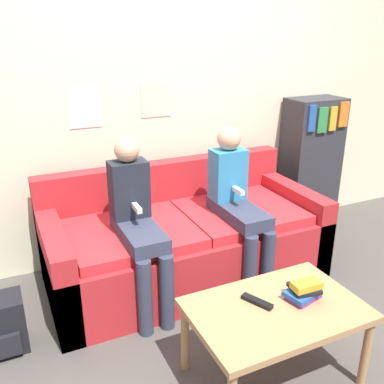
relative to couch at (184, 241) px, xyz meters
The scene contains 10 objects.
ground_plane 0.63m from the couch, 90.00° to the right, with size 10.00×10.00×0.00m, color #4C4742.
wall_back 1.16m from the couch, 90.01° to the left, with size 8.00×0.06×2.60m.
couch is the anchor object (origin of this frame).
coffee_table 1.12m from the couch, 89.65° to the right, with size 0.87×0.57×0.44m.
person_left 0.58m from the couch, 153.40° to the right, with size 0.24×0.60×1.12m.
person_right 0.51m from the couch, 33.44° to the right, with size 0.24×0.60×1.12m.
tv_remote 1.07m from the couch, 93.59° to the right, with size 0.11×0.17×0.02m.
book_stack 1.15m from the couch, 81.18° to the right, with size 0.20×0.16×0.11m.
bookshelf 1.49m from the couch, 13.84° to the left, with size 0.49×0.32×1.18m.
backpack 1.32m from the couch, 167.07° to the right, with size 0.28×0.23×0.33m.
Camera 1 is at (-1.14, -2.00, 1.75)m, focal length 40.00 mm.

